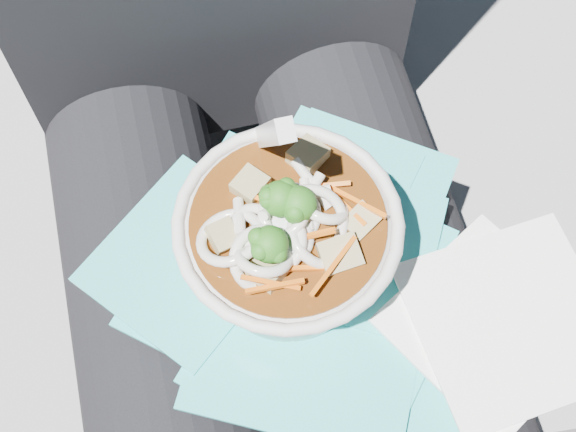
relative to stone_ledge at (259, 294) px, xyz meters
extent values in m
cube|color=slate|center=(0.00, 0.00, 0.00)|extent=(1.04, 0.58, 0.44)
cylinder|color=black|center=(-0.10, -0.15, 0.30)|extent=(0.15, 0.48, 0.15)
cylinder|color=black|center=(0.10, -0.15, 0.30)|extent=(0.15, 0.48, 0.15)
cube|color=#2CB5B8|center=(0.06, -0.09, 0.37)|extent=(0.21, 0.22, 0.00)
cube|color=#2CB5B8|center=(0.05, -0.07, 0.37)|extent=(0.18, 0.19, 0.00)
cube|color=#2CB5B8|center=(0.05, -0.21, 0.38)|extent=(0.15, 0.15, 0.00)
cube|color=#2CB5B8|center=(0.03, -0.15, 0.38)|extent=(0.20, 0.19, 0.00)
cube|color=#2CB5B8|center=(0.01, -0.10, 0.38)|extent=(0.16, 0.16, 0.00)
cube|color=#2CB5B8|center=(0.01, -0.13, 0.38)|extent=(0.27, 0.27, 0.00)
cube|color=#2CB5B8|center=(0.02, -0.15, 0.38)|extent=(0.26, 0.26, 0.00)
cube|color=#2CB5B8|center=(0.01, -0.19, 0.38)|extent=(0.21, 0.21, 0.00)
cube|color=#2CB5B8|center=(0.01, -0.18, 0.38)|extent=(0.20, 0.19, 0.00)
cube|color=#2CB5B8|center=(0.06, -0.12, 0.39)|extent=(0.17, 0.17, 0.00)
cube|color=#2CB5B8|center=(-0.06, -0.10, 0.39)|extent=(0.18, 0.18, 0.00)
cube|color=white|center=(0.14, -0.20, 0.39)|extent=(0.17, 0.17, 0.00)
cube|color=white|center=(0.15, -0.21, 0.40)|extent=(0.15, 0.15, 0.00)
torus|color=silver|center=(0.01, -0.13, 0.47)|extent=(0.15, 0.15, 0.01)
cylinder|color=#4B250A|center=(0.01, -0.13, 0.47)|extent=(0.13, 0.13, 0.01)
torus|color=silver|center=(-0.01, -0.15, 0.48)|extent=(0.05, 0.05, 0.03)
torus|color=silver|center=(-0.03, -0.13, 0.48)|extent=(0.06, 0.06, 0.03)
torus|color=silver|center=(-0.02, -0.13, 0.48)|extent=(0.04, 0.04, 0.01)
torus|color=silver|center=(0.00, -0.14, 0.47)|extent=(0.05, 0.06, 0.04)
torus|color=silver|center=(0.01, -0.13, 0.48)|extent=(0.04, 0.04, 0.01)
torus|color=silver|center=(-0.01, -0.15, 0.48)|extent=(0.06, 0.05, 0.04)
torus|color=silver|center=(0.03, -0.13, 0.48)|extent=(0.05, 0.04, 0.03)
torus|color=silver|center=(0.02, -0.14, 0.47)|extent=(0.06, 0.06, 0.04)
torus|color=silver|center=(0.00, -0.12, 0.48)|extent=(0.05, 0.05, 0.03)
torus|color=silver|center=(0.02, -0.13, 0.48)|extent=(0.07, 0.06, 0.04)
torus|color=silver|center=(0.01, -0.12, 0.48)|extent=(0.06, 0.06, 0.03)
cylinder|color=silver|center=(-0.02, -0.12, 0.48)|extent=(0.01, 0.03, 0.01)
cylinder|color=silver|center=(0.00, -0.12, 0.48)|extent=(0.02, 0.03, 0.02)
cylinder|color=silver|center=(-0.01, -0.14, 0.48)|extent=(0.04, 0.01, 0.02)
cylinder|color=silver|center=(0.02, -0.11, 0.48)|extent=(0.03, 0.01, 0.01)
cylinder|color=silver|center=(0.02, -0.11, 0.48)|extent=(0.03, 0.03, 0.02)
cylinder|color=silver|center=(0.03, -0.11, 0.48)|extent=(0.02, 0.04, 0.02)
cylinder|color=silver|center=(0.02, -0.12, 0.48)|extent=(0.01, 0.04, 0.01)
cylinder|color=#609146|center=(0.01, -0.12, 0.48)|extent=(0.01, 0.01, 0.01)
sphere|color=#195513|center=(0.01, -0.12, 0.49)|extent=(0.02, 0.02, 0.02)
sphere|color=#195513|center=(0.01, -0.12, 0.49)|extent=(0.01, 0.01, 0.01)
sphere|color=#195513|center=(0.01, -0.13, 0.49)|extent=(0.01, 0.01, 0.01)
sphere|color=#195513|center=(0.01, -0.13, 0.49)|extent=(0.01, 0.01, 0.01)
sphere|color=#195513|center=(0.01, -0.13, 0.50)|extent=(0.01, 0.01, 0.01)
cylinder|color=#609146|center=(0.00, -0.12, 0.48)|extent=(0.01, 0.01, 0.01)
sphere|color=#195513|center=(0.00, -0.12, 0.49)|extent=(0.02, 0.02, 0.02)
sphere|color=#195513|center=(0.00, -0.11, 0.49)|extent=(0.01, 0.01, 0.01)
sphere|color=#195513|center=(0.00, -0.12, 0.50)|extent=(0.01, 0.01, 0.01)
sphere|color=#195513|center=(0.01, -0.11, 0.49)|extent=(0.01, 0.01, 0.01)
sphere|color=#195513|center=(0.00, -0.12, 0.49)|extent=(0.01, 0.01, 0.01)
cylinder|color=#609146|center=(-0.01, -0.15, 0.48)|extent=(0.01, 0.01, 0.01)
sphere|color=#195513|center=(-0.01, -0.15, 0.49)|extent=(0.02, 0.02, 0.02)
sphere|color=#195513|center=(-0.01, -0.15, 0.49)|extent=(0.01, 0.01, 0.01)
sphere|color=#195513|center=(-0.01, -0.14, 0.49)|extent=(0.01, 0.01, 0.01)
sphere|color=#195513|center=(-0.02, -0.15, 0.50)|extent=(0.01, 0.01, 0.01)
sphere|color=#195513|center=(-0.02, -0.14, 0.50)|extent=(0.01, 0.01, 0.01)
cube|color=orange|center=(0.01, -0.16, 0.48)|extent=(0.04, 0.01, 0.01)
cube|color=orange|center=(0.05, -0.13, 0.48)|extent=(0.02, 0.03, 0.00)
cube|color=orange|center=(0.05, -0.13, 0.48)|extent=(0.03, 0.04, 0.01)
cube|color=orange|center=(0.01, -0.14, 0.48)|extent=(0.05, 0.01, 0.02)
cube|color=orange|center=(0.00, -0.12, 0.48)|extent=(0.04, 0.03, 0.00)
cube|color=orange|center=(0.03, -0.11, 0.48)|extent=(0.05, 0.01, 0.01)
cube|color=orange|center=(0.03, -0.17, 0.48)|extent=(0.04, 0.03, 0.01)
cube|color=orange|center=(-0.01, -0.17, 0.48)|extent=(0.04, 0.02, 0.02)
cube|color=orange|center=(-0.01, -0.17, 0.48)|extent=(0.04, 0.00, 0.01)
cube|color=#907D51|center=(0.05, -0.14, 0.47)|extent=(0.03, 0.03, 0.02)
cube|color=#907D51|center=(0.03, -0.08, 0.48)|extent=(0.03, 0.03, 0.02)
cube|color=#907D51|center=(-0.01, -0.10, 0.48)|extent=(0.03, 0.03, 0.01)
cube|color=#907D51|center=(-0.04, -0.13, 0.48)|extent=(0.02, 0.02, 0.02)
cube|color=#907D51|center=(-0.01, -0.16, 0.47)|extent=(0.03, 0.03, 0.02)
cube|color=#907D51|center=(0.03, -0.16, 0.47)|extent=(0.03, 0.03, 0.02)
ellipsoid|color=white|center=(0.01, -0.14, 0.48)|extent=(0.03, 0.04, 0.01)
cube|color=white|center=(0.01, -0.09, 0.53)|extent=(0.01, 0.08, 0.12)
camera|label=1|loc=(-0.05, -0.34, 0.95)|focal=50.00mm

